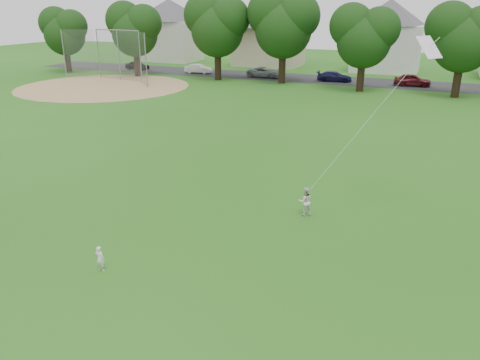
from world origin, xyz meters
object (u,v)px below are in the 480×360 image
at_px(older_boy, 305,201).
at_px(baseball_backstop, 115,56).
at_px(toddler, 100,258).
at_px(kite, 364,125).

xyz_separation_m(older_boy, baseball_backstop, (-29.82, 27.23, 2.14)).
relative_size(toddler, baseball_backstop, 0.07).
bearing_deg(kite, toddler, -131.99).
relative_size(older_boy, kite, 0.17).
bearing_deg(older_boy, baseball_backstop, -75.18).
relative_size(older_boy, baseball_backstop, 0.10).
xyz_separation_m(older_boy, kite, (1.95, 0.89, 3.19)).
distance_m(older_boy, baseball_backstop, 40.44).
bearing_deg(older_boy, kite, 171.67).
xyz_separation_m(kite, baseball_backstop, (-31.77, 26.34, -1.05)).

